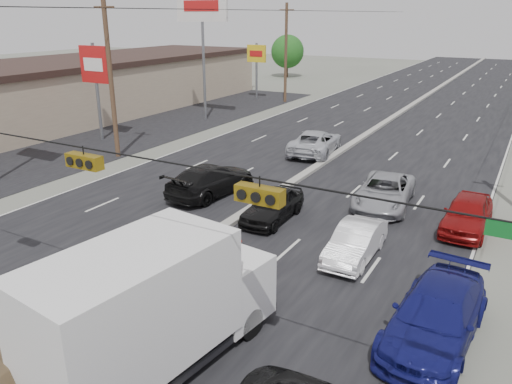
{
  "coord_description": "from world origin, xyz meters",
  "views": [
    {
      "loc": [
        11.1,
        -8.33,
        8.91
      ],
      "look_at": [
        1.9,
        8.03,
        2.2
      ],
      "focal_mm": 35.0,
      "sensor_mm": 36.0,
      "label": 1
    }
  ],
  "objects_px": {
    "tree_left_far": "(287,51)",
    "pole_sign_far": "(257,58)",
    "utility_pole_left_c": "(286,53)",
    "pole_sign_mid": "(95,70)",
    "queue_car_b": "(355,242)",
    "utility_pole_left_b": "(111,78)",
    "queue_car_c": "(384,192)",
    "pole_sign_billboard": "(202,15)",
    "oncoming_near": "(211,180)",
    "queue_car_d": "(436,316)",
    "queue_car_a": "(273,205)",
    "oncoming_far": "(315,142)",
    "red_sedan": "(197,260)",
    "queue_car_e": "(467,214)",
    "box_truck": "(154,307)"
  },
  "relations": [
    {
      "from": "utility_pole_left_c",
      "to": "queue_car_c",
      "type": "height_order",
      "value": "utility_pole_left_c"
    },
    {
      "from": "queue_car_d",
      "to": "queue_car_e",
      "type": "xyz_separation_m",
      "value": [
        -0.31,
        8.76,
        -0.03
      ]
    },
    {
      "from": "queue_car_b",
      "to": "utility_pole_left_b",
      "type": "bearing_deg",
      "value": 160.68
    },
    {
      "from": "tree_left_far",
      "to": "pole_sign_far",
      "type": "bearing_deg",
      "value": -73.3
    },
    {
      "from": "utility_pole_left_b",
      "to": "tree_left_far",
      "type": "bearing_deg",
      "value": 101.92
    },
    {
      "from": "utility_pole_left_c",
      "to": "pole_sign_far",
      "type": "xyz_separation_m",
      "value": [
        -3.5,
        -0.0,
        -0.7
      ]
    },
    {
      "from": "utility_pole_left_b",
      "to": "pole_sign_billboard",
      "type": "relative_size",
      "value": 0.91
    },
    {
      "from": "red_sedan",
      "to": "queue_car_c",
      "type": "height_order",
      "value": "queue_car_c"
    },
    {
      "from": "pole_sign_billboard",
      "to": "box_truck",
      "type": "height_order",
      "value": "pole_sign_billboard"
    },
    {
      "from": "tree_left_far",
      "to": "queue_car_b",
      "type": "distance_m",
      "value": 58.56
    },
    {
      "from": "queue_car_d",
      "to": "pole_sign_billboard",
      "type": "bearing_deg",
      "value": 139.92
    },
    {
      "from": "pole_sign_far",
      "to": "oncoming_near",
      "type": "distance_m",
      "value": 31.16
    },
    {
      "from": "red_sedan",
      "to": "queue_car_e",
      "type": "distance_m",
      "value": 11.95
    },
    {
      "from": "red_sedan",
      "to": "queue_car_e",
      "type": "relative_size",
      "value": 0.83
    },
    {
      "from": "box_truck",
      "to": "queue_car_c",
      "type": "relative_size",
      "value": 1.43
    },
    {
      "from": "red_sedan",
      "to": "queue_car_c",
      "type": "bearing_deg",
      "value": 75.49
    },
    {
      "from": "queue_car_d",
      "to": "pole_sign_mid",
      "type": "bearing_deg",
      "value": 157.44
    },
    {
      "from": "box_truck",
      "to": "red_sedan",
      "type": "xyz_separation_m",
      "value": [
        -2.08,
        4.67,
        -1.29
      ]
    },
    {
      "from": "queue_car_c",
      "to": "queue_car_b",
      "type": "bearing_deg",
      "value": -90.05
    },
    {
      "from": "queue_car_b",
      "to": "queue_car_c",
      "type": "xyz_separation_m",
      "value": [
        -0.58,
        6.05,
        0.06
      ]
    },
    {
      "from": "box_truck",
      "to": "queue_car_d",
      "type": "height_order",
      "value": "box_truck"
    },
    {
      "from": "red_sedan",
      "to": "oncoming_far",
      "type": "relative_size",
      "value": 0.65
    },
    {
      "from": "utility_pole_left_c",
      "to": "pole_sign_billboard",
      "type": "relative_size",
      "value": 0.91
    },
    {
      "from": "tree_left_far",
      "to": "red_sedan",
      "type": "relative_size",
      "value": 1.66
    },
    {
      "from": "queue_car_c",
      "to": "pole_sign_mid",
      "type": "bearing_deg",
      "value": 166.02
    },
    {
      "from": "oncoming_far",
      "to": "queue_car_b",
      "type": "bearing_deg",
      "value": 110.96
    },
    {
      "from": "queue_car_e",
      "to": "oncoming_near",
      "type": "relative_size",
      "value": 0.81
    },
    {
      "from": "queue_car_a",
      "to": "oncoming_near",
      "type": "height_order",
      "value": "oncoming_near"
    },
    {
      "from": "utility_pole_left_c",
      "to": "pole_sign_mid",
      "type": "bearing_deg",
      "value": -101.56
    },
    {
      "from": "pole_sign_far",
      "to": "oncoming_far",
      "type": "height_order",
      "value": "pole_sign_far"
    },
    {
      "from": "box_truck",
      "to": "queue_car_e",
      "type": "bearing_deg",
      "value": 74.27
    },
    {
      "from": "pole_sign_far",
      "to": "red_sedan",
      "type": "distance_m",
      "value": 39.64
    },
    {
      "from": "queue_car_b",
      "to": "queue_car_d",
      "type": "xyz_separation_m",
      "value": [
        3.66,
        -3.83,
        0.12
      ]
    },
    {
      "from": "red_sedan",
      "to": "queue_car_d",
      "type": "height_order",
      "value": "queue_car_d"
    },
    {
      "from": "utility_pole_left_b",
      "to": "queue_car_c",
      "type": "height_order",
      "value": "utility_pole_left_b"
    },
    {
      "from": "queue_car_e",
      "to": "box_truck",
      "type": "bearing_deg",
      "value": -111.94
    },
    {
      "from": "tree_left_far",
      "to": "oncoming_near",
      "type": "height_order",
      "value": "tree_left_far"
    },
    {
      "from": "red_sedan",
      "to": "utility_pole_left_c",
      "type": "bearing_deg",
      "value": 118.35
    },
    {
      "from": "utility_pole_left_c",
      "to": "queue_car_b",
      "type": "distance_m",
      "value": 36.66
    },
    {
      "from": "queue_car_a",
      "to": "oncoming_far",
      "type": "relative_size",
      "value": 0.72
    },
    {
      "from": "utility_pole_left_b",
      "to": "oncoming_near",
      "type": "xyz_separation_m",
      "value": [
        9.53,
        -3.08,
        -4.31
      ]
    },
    {
      "from": "pole_sign_mid",
      "to": "oncoming_near",
      "type": "xyz_separation_m",
      "value": [
        14.03,
        -6.08,
        -4.32
      ]
    },
    {
      "from": "utility_pole_left_b",
      "to": "pole_sign_mid",
      "type": "relative_size",
      "value": 1.43
    },
    {
      "from": "pole_sign_mid",
      "to": "oncoming_far",
      "type": "height_order",
      "value": "pole_sign_mid"
    },
    {
      "from": "red_sedan",
      "to": "queue_car_a",
      "type": "height_order",
      "value": "queue_car_a"
    },
    {
      "from": "box_truck",
      "to": "red_sedan",
      "type": "bearing_deg",
      "value": 121.35
    },
    {
      "from": "pole_sign_mid",
      "to": "queue_car_a",
      "type": "bearing_deg",
      "value": -22.27
    },
    {
      "from": "queue_car_a",
      "to": "queue_car_e",
      "type": "distance_m",
      "value": 8.47
    },
    {
      "from": "pole_sign_billboard",
      "to": "oncoming_near",
      "type": "xyz_separation_m",
      "value": [
        11.53,
        -16.08,
        -8.07
      ]
    },
    {
      "from": "tree_left_far",
      "to": "queue_car_e",
      "type": "height_order",
      "value": "tree_left_far"
    }
  ]
}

